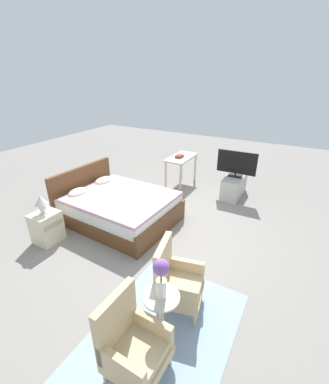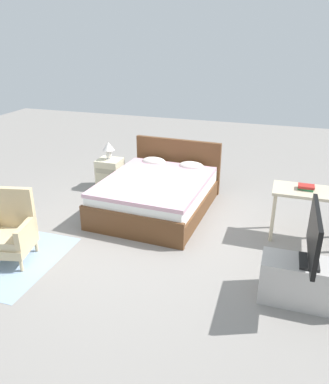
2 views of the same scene
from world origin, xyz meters
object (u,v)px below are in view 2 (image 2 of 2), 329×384
Objects in this scene: bed at (158,193)px; nightstand at (110,173)px; tv_stand at (305,283)px; book_stack at (306,187)px; tv_flatscreen at (314,237)px; table_lamp at (109,148)px; vanity_desk at (311,198)px; armchair_by_window_right at (11,232)px.

bed is 1.34m from nightstand.
tv_stand is 4.23× the size of book_stack.
bed is 2.40× the size of tv_flatscreen.
bed is 6.63× the size of table_lamp.
nightstand is 3.58m from book_stack.
tv_flatscreen is (0.00, 0.00, 0.57)m from tv_stand.
tv_flatscreen reaches higher than bed.
tv_stand is 1.05× the size of tv_flatscreen.
nightstand is (-1.18, 0.63, -0.02)m from bed.
table_lamp is 0.32× the size of vanity_desk.
tv_flatscreen is at bearing -91.87° from vanity_desk.
bed is at bearing -28.13° from nightstand.
armchair_by_window_right is 3.64m from tv_flatscreen.
bed is 2.28× the size of tv_stand.
nightstand is 2.47× the size of book_stack.
bed is at bearing 142.68° from tv_stand.
vanity_desk is at bearing 24.96° from armchair_by_window_right.
armchair_by_window_right is at bearing -154.31° from book_stack.
bed is 2.38× the size of armchair_by_window_right.
table_lamp is 0.36× the size of tv_flatscreen.
tv_flatscreen is (3.46, -2.37, 0.05)m from table_lamp.
vanity_desk is 0.17m from book_stack.
tv_flatscreen is 1.47m from book_stack.
nightstand is 0.58× the size of tv_stand.
nightstand is 4.23m from tv_flatscreen.
tv_flatscreen is (3.46, -2.37, 0.54)m from nightstand.
armchair_by_window_right is at bearing -176.04° from tv_flatscreen.
tv_flatscreen reaches higher than vanity_desk.
bed is at bearing 173.11° from book_stack.
armchair_by_window_right is 4.05× the size of book_stack.
table_lamp is at bearing 86.97° from armchair_by_window_right.
table_lamp is 4.23m from tv_stand.
bed reaches higher than nightstand.
tv_stand is 1.50m from vanity_desk.
armchair_by_window_right reaches higher than nightstand.
vanity_desk is (2.33, -0.29, 0.34)m from bed.
nightstand is 4.20m from tv_stand.
armchair_by_window_right reaches higher than vanity_desk.
bed is at bearing 56.34° from armchair_by_window_right.
armchair_by_window_right is 3.98m from book_stack.
armchair_by_window_right is 2.62m from nightstand.
book_stack is at bearing 169.49° from vanity_desk.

